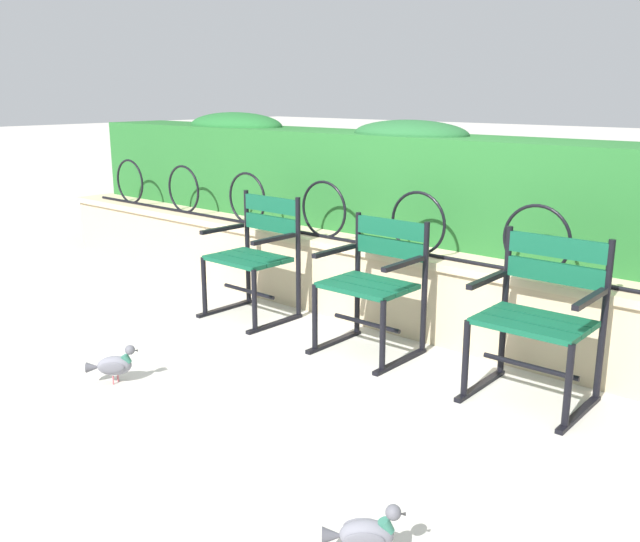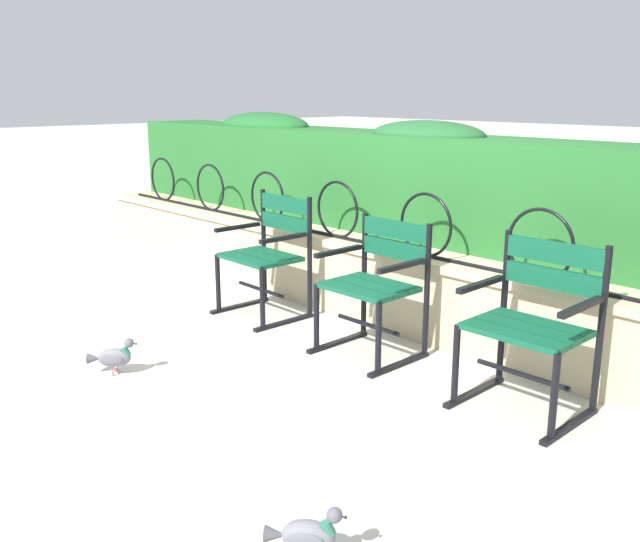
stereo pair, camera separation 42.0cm
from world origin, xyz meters
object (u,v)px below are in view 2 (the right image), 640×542
at_px(park_chair_centre, 377,282).
at_px(pigeon_near_chairs, 307,534).
at_px(pigeon_far_side, 114,357).
at_px(park_chair_left, 268,252).
at_px(park_chair_right, 534,321).

relative_size(park_chair_centre, pigeon_near_chairs, 3.40).
bearing_deg(pigeon_far_side, park_chair_centre, 60.78).
bearing_deg(pigeon_far_side, park_chair_left, 102.20).
height_order(park_chair_right, pigeon_far_side, park_chair_right).
bearing_deg(park_chair_left, park_chair_centre, -0.30).
height_order(park_chair_left, park_chair_centre, park_chair_left).
height_order(park_chair_centre, pigeon_far_side, park_chair_centre).
height_order(park_chair_centre, pigeon_near_chairs, park_chair_centre).
xyz_separation_m(park_chair_left, park_chair_right, (2.15, 0.00, 0.00)).
xyz_separation_m(park_chair_right, pigeon_near_chairs, (0.16, -1.68, -0.35)).
bearing_deg(pigeon_near_chairs, park_chair_centre, 126.39).
xyz_separation_m(park_chair_left, pigeon_far_side, (0.30, -1.39, -0.35)).
distance_m(park_chair_left, park_chair_right, 2.15).
bearing_deg(park_chair_left, park_chair_right, 0.08).
distance_m(pigeon_near_chairs, pigeon_far_side, 2.03).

